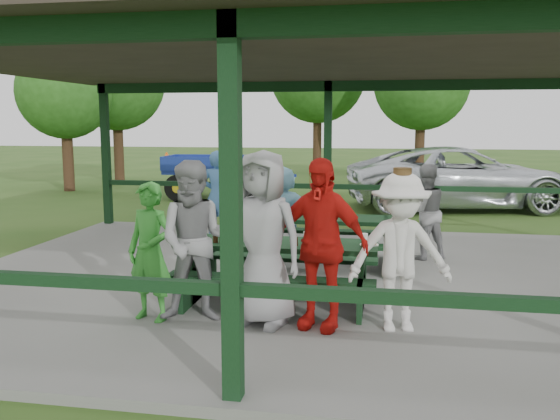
% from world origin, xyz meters
% --- Properties ---
extents(ground, '(90.00, 90.00, 0.00)m').
position_xyz_m(ground, '(0.00, 0.00, 0.00)').
color(ground, '#2B4E18').
rests_on(ground, ground).
extents(concrete_slab, '(10.00, 8.00, 0.10)m').
position_xyz_m(concrete_slab, '(0.00, 0.00, 0.05)').
color(concrete_slab, slate).
rests_on(concrete_slab, ground).
extents(pavilion_structure, '(10.60, 8.60, 3.24)m').
position_xyz_m(pavilion_structure, '(0.00, 0.00, 3.17)').
color(pavilion_structure, black).
rests_on(pavilion_structure, concrete_slab).
extents(picnic_table_near, '(2.40, 1.39, 0.75)m').
position_xyz_m(picnic_table_near, '(-0.11, -1.20, 0.57)').
color(picnic_table_near, black).
rests_on(picnic_table_near, concrete_slab).
extents(picnic_table_far, '(2.42, 1.39, 0.75)m').
position_xyz_m(picnic_table_far, '(0.16, 0.80, 0.57)').
color(picnic_table_far, black).
rests_on(picnic_table_far, concrete_slab).
extents(table_setting, '(2.33, 0.45, 0.10)m').
position_xyz_m(table_setting, '(-0.11, -1.16, 0.89)').
color(table_setting, white).
rests_on(table_setting, picnic_table_near).
extents(contestant_green, '(0.64, 0.50, 1.55)m').
position_xyz_m(contestant_green, '(-1.38, -2.10, 0.87)').
color(contestant_green, green).
rests_on(contestant_green, concrete_slab).
extents(contestant_grey_left, '(0.97, 0.82, 1.79)m').
position_xyz_m(contestant_grey_left, '(-0.87, -2.03, 0.99)').
color(contestant_grey_left, gray).
rests_on(contestant_grey_left, concrete_slab).
extents(contestant_grey_mid, '(1.06, 0.83, 1.90)m').
position_xyz_m(contestant_grey_mid, '(-0.13, -2.02, 1.05)').
color(contestant_grey_mid, gray).
rests_on(contestant_grey_mid, concrete_slab).
extents(contestant_red, '(1.16, 0.72, 1.83)m').
position_xyz_m(contestant_red, '(0.49, -2.03, 1.02)').
color(contestant_red, red).
rests_on(contestant_red, concrete_slab).
extents(contestant_white_fedora, '(1.17, 0.80, 1.73)m').
position_xyz_m(contestant_white_fedora, '(1.33, -1.96, 0.94)').
color(contestant_white_fedora, silver).
rests_on(contestant_white_fedora, concrete_slab).
extents(spectator_lblue, '(1.36, 0.47, 1.46)m').
position_xyz_m(spectator_lblue, '(-0.54, 1.71, 0.83)').
color(spectator_lblue, '#94CDE4').
rests_on(spectator_lblue, concrete_slab).
extents(spectator_blue, '(0.63, 0.43, 1.68)m').
position_xyz_m(spectator_blue, '(-1.89, 2.32, 0.94)').
color(spectator_blue, teal).
rests_on(spectator_blue, concrete_slab).
extents(spectator_grey, '(0.92, 0.84, 1.53)m').
position_xyz_m(spectator_grey, '(1.79, 1.52, 0.87)').
color(spectator_grey, gray).
rests_on(spectator_grey, concrete_slab).
extents(pickup_truck, '(6.35, 3.76, 1.65)m').
position_xyz_m(pickup_truck, '(3.13, 8.11, 0.83)').
color(pickup_truck, silver).
rests_on(pickup_truck, ground).
extents(farm_trailer, '(3.99, 1.86, 1.39)m').
position_xyz_m(farm_trailer, '(-3.91, 9.09, 0.69)').
color(farm_trailer, navy).
rests_on(farm_trailer, ground).
extents(tree_far_left, '(3.53, 3.53, 5.51)m').
position_xyz_m(tree_far_left, '(-8.56, 12.36, 3.73)').
color(tree_far_left, '#311E13').
rests_on(tree_far_left, ground).
extents(tree_left, '(3.99, 3.99, 6.23)m').
position_xyz_m(tree_left, '(-1.73, 17.01, 4.22)').
color(tree_left, '#311E13').
rests_on(tree_left, ground).
extents(tree_mid, '(3.53, 3.53, 5.52)m').
position_xyz_m(tree_mid, '(2.40, 14.72, 3.73)').
color(tree_mid, '#311E13').
rests_on(tree_mid, ground).
extents(tree_edge_left, '(3.09, 3.09, 4.83)m').
position_xyz_m(tree_edge_left, '(-9.32, 10.13, 3.26)').
color(tree_edge_left, '#311E13').
rests_on(tree_edge_left, ground).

